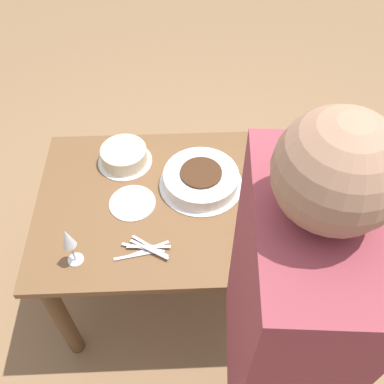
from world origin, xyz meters
name	(u,v)px	position (x,y,z in m)	size (l,w,h in m)	color
ground_plane	(192,281)	(0.00, 0.00, 0.00)	(12.00, 12.00, 0.00)	#8E6B47
dining_table	(192,217)	(0.00, 0.00, 0.60)	(1.31, 0.82, 0.72)	brown
cake_center_white	(201,179)	(0.04, 0.08, 0.76)	(0.36, 0.36, 0.08)	white
cake_front_chocolate	(283,234)	(0.34, -0.22, 0.76)	(0.32, 0.32, 0.09)	white
cake_back_decorated	(124,156)	(-0.29, 0.23, 0.76)	(0.24, 0.24, 0.08)	white
wine_glass_near	(315,170)	(0.50, 0.03, 0.85)	(0.07, 0.07, 0.20)	silver
wine_glass_far	(286,163)	(0.39, 0.07, 0.86)	(0.06, 0.06, 0.20)	silver
wine_glass_extra	(68,240)	(-0.45, -0.28, 0.86)	(0.06, 0.06, 0.20)	silver
dessert_plate_left	(132,203)	(-0.25, -0.01, 0.72)	(0.19, 0.19, 0.01)	silver
fork_pile	(146,249)	(-0.19, -0.24, 0.73)	(0.22, 0.12, 0.02)	silver
person_cutting	(276,330)	(0.18, -0.71, 1.07)	(0.25, 0.42, 1.77)	#232328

